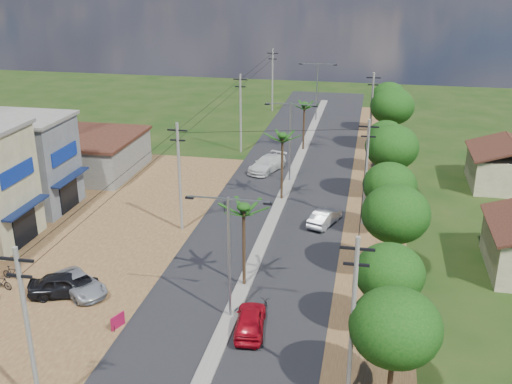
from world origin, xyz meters
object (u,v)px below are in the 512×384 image
car_red_near (250,321)px  car_silver_mid (325,218)px  roadside_sign (118,321)px  car_parked_dark (64,285)px  moto_rider_east (263,308)px  car_parked_silver (79,284)px  car_white_far (267,164)px

car_red_near → car_silver_mid: bearing=-107.0°
car_silver_mid → roadside_sign: (-10.72, -17.54, -0.21)m
car_red_near → car_parked_dark: bearing=-14.3°
car_parked_dark → moto_rider_east: (13.21, 0.32, -0.33)m
car_red_near → car_parked_silver: 12.18m
car_white_far → moto_rider_east: bearing=-60.1°
moto_rider_east → car_parked_silver: bearing=1.3°
car_silver_mid → car_white_far: car_white_far is taller
car_red_near → car_white_far: car_white_far is taller
car_white_far → roadside_sign: size_ratio=5.07×
car_red_near → car_white_far: bearing=-88.6°
car_silver_mid → car_parked_silver: bearing=63.8°
roadside_sign → car_parked_dark: bearing=171.0°
car_parked_silver → car_parked_dark: size_ratio=1.02×
car_red_near → moto_rider_east: bearing=-109.2°
car_silver_mid → car_parked_dark: bearing=63.2°
car_white_far → car_parked_dark: 28.64m
car_parked_dark → moto_rider_east: bearing=-107.4°
car_parked_silver → moto_rider_east: bearing=-57.6°
car_silver_mid → roadside_sign: 20.56m
car_white_far → roadside_sign: bearing=-76.7°
car_white_far → car_parked_dark: (-8.49, -27.35, -0.01)m
car_white_far → moto_rider_east: car_white_far is taller
car_red_near → car_parked_silver: (-12.00, 2.13, -0.09)m
car_white_far → car_parked_dark: car_white_far is taller
moto_rider_east → roadside_sign: size_ratio=1.57×
car_silver_mid → car_white_far: (-7.18, 12.66, 0.11)m
car_parked_silver → moto_rider_east: 12.42m
moto_rider_east → car_white_far: bearing=-78.1°
car_parked_silver → roadside_sign: size_ratio=4.34×
car_parked_silver → car_parked_dark: 0.93m
car_white_far → moto_rider_east: (4.71, -27.03, -0.34)m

